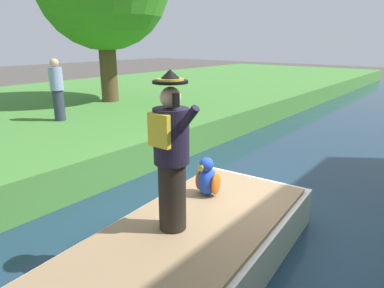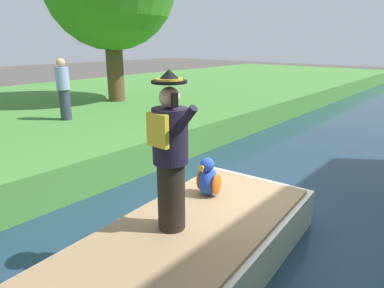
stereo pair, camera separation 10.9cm
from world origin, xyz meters
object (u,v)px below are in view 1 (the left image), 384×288
object	(u,v)px
person_bystander	(57,90)
parrot_plush	(208,179)
person_pirate	(172,154)
boat	(186,253)

from	to	relation	value
person_bystander	parrot_plush	bearing A→B (deg)	-10.94
person_pirate	boat	bearing A→B (deg)	19.29
boat	person_pirate	distance (m)	1.25
boat	person_pirate	bearing A→B (deg)	-159.17
parrot_plush	person_bystander	world-z (taller)	person_bystander
parrot_plush	person_pirate	bearing A→B (deg)	-77.50
boat	person_bystander	xyz separation A→B (m)	(-6.00, 2.03, 1.23)
person_pirate	person_bystander	bearing A→B (deg)	158.81
boat	parrot_plush	bearing A→B (deg)	112.01
person_pirate	parrot_plush	distance (m)	1.23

